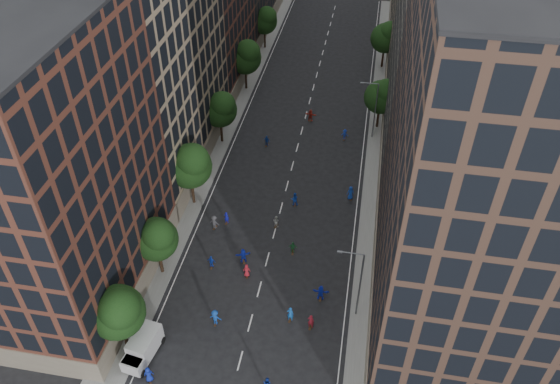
# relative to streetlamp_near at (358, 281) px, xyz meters

# --- Properties ---
(ground) EXTENTS (240.00, 240.00, 0.00)m
(ground) POSITION_rel_streetlamp_near_xyz_m (-10.37, 28.00, -5.17)
(ground) COLOR black
(ground) RESTS_ON ground
(sidewalk_left) EXTENTS (4.00, 105.00, 0.15)m
(sidewalk_left) POSITION_rel_streetlamp_near_xyz_m (-22.37, 35.50, -5.09)
(sidewalk_left) COLOR slate
(sidewalk_left) RESTS_ON ground
(sidewalk_right) EXTENTS (4.00, 105.00, 0.15)m
(sidewalk_right) POSITION_rel_streetlamp_near_xyz_m (1.63, 35.50, -5.09)
(sidewalk_right) COLOR slate
(sidewalk_right) RESTS_ON ground
(bldg_left_a) EXTENTS (14.00, 22.00, 30.00)m
(bldg_left_a) POSITION_rel_streetlamp_near_xyz_m (-29.37, -1.00, 9.83)
(bldg_left_a) COLOR #512A1F
(bldg_left_a) RESTS_ON ground
(bldg_left_b) EXTENTS (14.00, 26.00, 34.00)m
(bldg_left_b) POSITION_rel_streetlamp_near_xyz_m (-29.37, 23.00, 11.83)
(bldg_left_b) COLOR #8E785D
(bldg_left_b) RESTS_ON ground
(bldg_left_c) EXTENTS (14.00, 20.00, 28.00)m
(bldg_left_c) POSITION_rel_streetlamp_near_xyz_m (-29.37, 46.00, 8.83)
(bldg_left_c) COLOR #512A1F
(bldg_left_c) RESTS_ON ground
(bldg_right_a) EXTENTS (14.00, 30.00, 36.00)m
(bldg_right_a) POSITION_rel_streetlamp_near_xyz_m (8.63, 3.00, 12.83)
(bldg_right_a) COLOR #422D23
(bldg_right_a) RESTS_ON ground
(bldg_right_b) EXTENTS (14.00, 28.00, 33.00)m
(bldg_right_b) POSITION_rel_streetlamp_near_xyz_m (8.63, 32.00, 11.33)
(bldg_right_b) COLOR #5F584E
(bldg_right_b) RESTS_ON ground
(tree_left_0) EXTENTS (5.20, 5.20, 8.83)m
(tree_left_0) POSITION_rel_streetlamp_near_xyz_m (-21.38, -8.15, 0.79)
(tree_left_0) COLOR black
(tree_left_0) RESTS_ON ground
(tree_left_1) EXTENTS (4.80, 4.80, 8.21)m
(tree_left_1) POSITION_rel_streetlamp_near_xyz_m (-21.39, 1.86, 0.38)
(tree_left_1) COLOR black
(tree_left_1) RESTS_ON ground
(tree_left_2) EXTENTS (5.60, 5.60, 9.45)m
(tree_left_2) POSITION_rel_streetlamp_near_xyz_m (-21.36, 13.83, 1.19)
(tree_left_2) COLOR black
(tree_left_2) RESTS_ON ground
(tree_left_3) EXTENTS (5.00, 5.00, 8.58)m
(tree_left_3) POSITION_rel_streetlamp_near_xyz_m (-21.38, 27.85, 0.65)
(tree_left_3) COLOR black
(tree_left_3) RESTS_ON ground
(tree_left_4) EXTENTS (5.40, 5.40, 9.08)m
(tree_left_4) POSITION_rel_streetlamp_near_xyz_m (-21.37, 43.84, 0.93)
(tree_left_4) COLOR black
(tree_left_4) RESTS_ON ground
(tree_left_5) EXTENTS (4.80, 4.80, 8.33)m
(tree_left_5) POSITION_rel_streetlamp_near_xyz_m (-21.39, 59.86, 0.51)
(tree_left_5) COLOR black
(tree_left_5) RESTS_ON ground
(tree_right_a) EXTENTS (5.00, 5.00, 8.39)m
(tree_right_a) POSITION_rel_streetlamp_near_xyz_m (1.02, 35.85, 0.46)
(tree_right_a) COLOR black
(tree_right_a) RESTS_ON ground
(tree_right_b) EXTENTS (5.20, 5.20, 8.83)m
(tree_right_b) POSITION_rel_streetlamp_near_xyz_m (1.02, 55.85, 0.79)
(tree_right_b) COLOR black
(tree_right_b) RESTS_ON ground
(streetlamp_near) EXTENTS (2.64, 0.22, 9.06)m
(streetlamp_near) POSITION_rel_streetlamp_near_xyz_m (0.00, 0.00, 0.00)
(streetlamp_near) COLOR #595B60
(streetlamp_near) RESTS_ON ground
(streetlamp_far) EXTENTS (2.64, 0.22, 9.06)m
(streetlamp_far) POSITION_rel_streetlamp_near_xyz_m (0.00, 33.00, 0.00)
(streetlamp_far) COLOR #595B60
(streetlamp_far) RESTS_ON ground
(cargo_van) EXTENTS (2.92, 5.04, 2.54)m
(cargo_van) POSITION_rel_streetlamp_near_xyz_m (-19.65, -8.56, -3.83)
(cargo_van) COLOR silver
(cargo_van) RESTS_ON ground
(skater_0) EXTENTS (1.05, 0.90, 1.83)m
(skater_0) POSITION_rel_streetlamp_near_xyz_m (-18.18, -11.00, -4.25)
(skater_0) COLOR #122599
(skater_0) RESTS_ON ground
(skater_1) EXTENTS (0.74, 0.53, 1.90)m
(skater_1) POSITION_rel_streetlamp_near_xyz_m (-6.39, -1.92, -4.22)
(skater_1) COLOR #1552AD
(skater_1) RESTS_ON ground
(skater_2) EXTENTS (0.93, 0.83, 1.60)m
(skater_2) POSITION_rel_streetlamp_near_xyz_m (-7.22, -9.88, -4.37)
(skater_2) COLOR navy
(skater_2) RESTS_ON ground
(skater_3) EXTENTS (1.29, 0.80, 1.92)m
(skater_3) POSITION_rel_streetlamp_near_xyz_m (-13.81, -3.70, -4.21)
(skater_3) COLOR #13409E
(skater_3) RESTS_ON ground
(skater_4) EXTENTS (1.01, 0.52, 1.65)m
(skater_4) POSITION_rel_streetlamp_near_xyz_m (-16.31, 3.71, -4.34)
(skater_4) COLOR #1434A5
(skater_4) RESTS_ON ground
(skater_5) EXTENTS (1.77, 0.57, 1.90)m
(skater_5) POSITION_rel_streetlamp_near_xyz_m (-3.65, 1.37, -4.22)
(skater_5) COLOR #1628BA
(skater_5) RESTS_ON ground
(skater_6) EXTENTS (0.90, 0.68, 1.67)m
(skater_6) POSITION_rel_streetlamp_near_xyz_m (-12.11, 3.12, -4.33)
(skater_6) COLOR maroon
(skater_6) RESTS_ON ground
(skater_7) EXTENTS (0.73, 0.54, 1.84)m
(skater_7) POSITION_rel_streetlamp_near_xyz_m (-4.20, -2.43, -4.25)
(skater_7) COLOR maroon
(skater_7) RESTS_ON ground
(skater_8) EXTENTS (0.90, 0.79, 1.57)m
(skater_8) POSITION_rel_streetlamp_near_xyz_m (-10.38, 11.56, -4.38)
(skater_8) COLOR #B8B7B3
(skater_8) RESTS_ON ground
(skater_9) EXTENTS (1.33, 0.97, 1.84)m
(skater_9) POSITION_rel_streetlamp_near_xyz_m (-17.69, 9.94, -4.25)
(skater_9) COLOR #434248
(skater_9) RESTS_ON ground
(skater_10) EXTENTS (0.97, 0.42, 1.63)m
(skater_10) POSITION_rel_streetlamp_near_xyz_m (-7.64, 7.52, -4.35)
(skater_10) COLOR #216F36
(skater_10) RESTS_ON ground
(skater_11) EXTENTS (1.85, 1.21, 1.91)m
(skater_11) POSITION_rel_streetlamp_near_xyz_m (-12.97, 5.15, -4.22)
(skater_11) COLOR #1424A9
(skater_11) RESTS_ON ground
(skater_12) EXTENTS (1.10, 0.93, 1.92)m
(skater_12) POSITION_rel_streetlamp_near_xyz_m (-1.87, 18.36, -4.21)
(skater_12) COLOR #123496
(skater_12) RESTS_ON ground
(skater_13) EXTENTS (0.67, 0.49, 1.67)m
(skater_13) POSITION_rel_streetlamp_near_xyz_m (-16.48, 11.09, -4.33)
(skater_13) COLOR #1417A3
(skater_13) RESTS_ON ground
(skater_14) EXTENTS (1.03, 0.87, 1.89)m
(skater_14) POSITION_rel_streetlamp_near_xyz_m (-8.79, 15.90, -4.23)
(skater_14) COLOR #1741BC
(skater_14) RESTS_ON ground
(skater_15) EXTENTS (1.16, 0.81, 1.64)m
(skater_15) POSITION_rel_streetlamp_near_xyz_m (-3.79, 31.84, -4.35)
(skater_15) COLOR #132C9B
(skater_15) RESTS_ON ground
(skater_16) EXTENTS (1.05, 0.68, 1.66)m
(skater_16) POSITION_rel_streetlamp_near_xyz_m (-14.84, 28.15, -4.34)
(skater_16) COLOR #123597
(skater_16) RESTS_ON ground
(skater_17) EXTENTS (1.84, 0.82, 1.92)m
(skater_17) POSITION_rel_streetlamp_near_xyz_m (-9.47, 35.91, -4.21)
(skater_17) COLOR #AE2A1D
(skater_17) RESTS_ON ground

